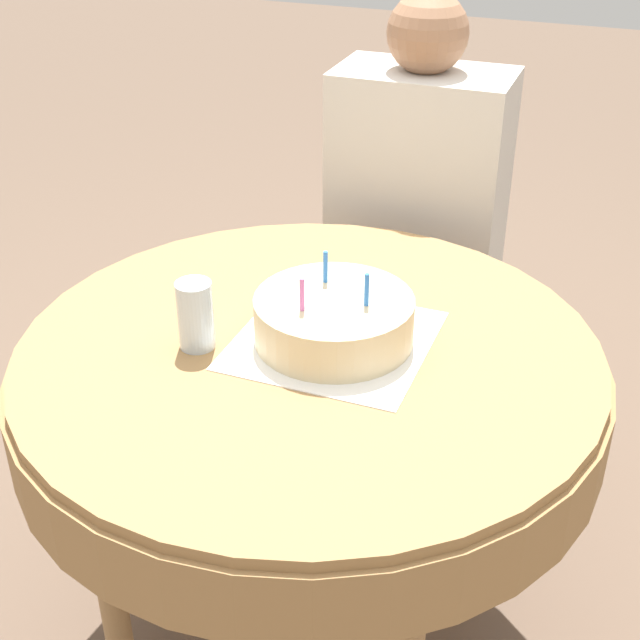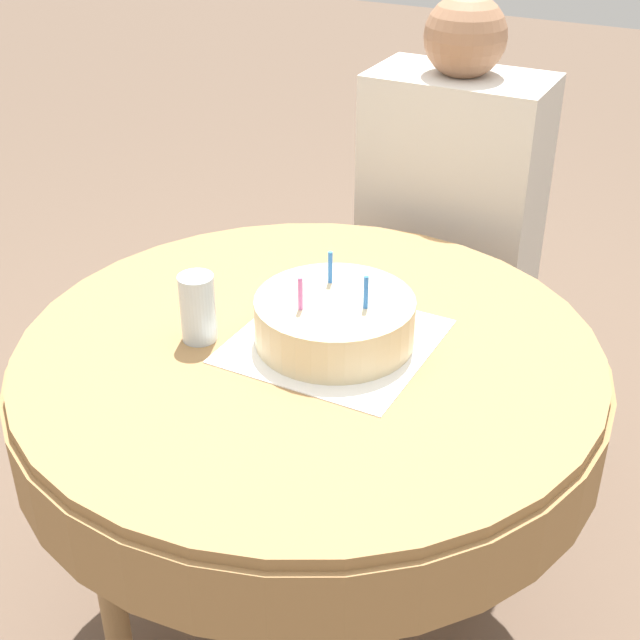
# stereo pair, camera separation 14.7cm
# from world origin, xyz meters

# --- Properties ---
(ground_plane) EXTENTS (12.00, 12.00, 0.00)m
(ground_plane) POSITION_xyz_m (0.00, 0.00, 0.00)
(ground_plane) COLOR brown
(dining_table) EXTENTS (1.00, 1.00, 0.71)m
(dining_table) POSITION_xyz_m (0.00, 0.00, 0.62)
(dining_table) COLOR #9E7547
(dining_table) RESTS_ON ground_plane
(chair) EXTENTS (0.40, 0.40, 0.86)m
(chair) POSITION_xyz_m (-0.01, 0.78, 0.46)
(chair) COLOR #A37A4C
(chair) RESTS_ON ground_plane
(person) EXTENTS (0.39, 0.32, 1.16)m
(person) POSITION_xyz_m (-0.01, 0.69, 0.68)
(person) COLOR #9E7051
(person) RESTS_ON ground_plane
(napkin) EXTENTS (0.32, 0.32, 0.00)m
(napkin) POSITION_xyz_m (0.03, 0.03, 0.71)
(napkin) COLOR white
(napkin) RESTS_ON dining_table
(birthday_cake) EXTENTS (0.27, 0.27, 0.14)m
(birthday_cake) POSITION_xyz_m (0.03, 0.03, 0.75)
(birthday_cake) COLOR beige
(birthday_cake) RESTS_ON dining_table
(drinking_glass) EXTENTS (0.06, 0.06, 0.12)m
(drinking_glass) POSITION_xyz_m (-0.17, -0.07, 0.77)
(drinking_glass) COLOR silver
(drinking_glass) RESTS_ON dining_table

